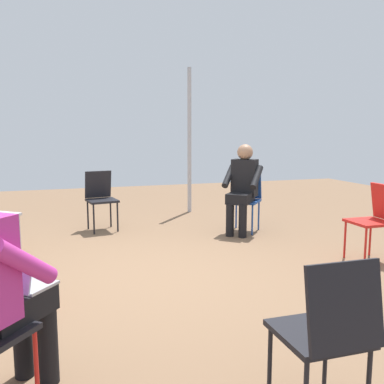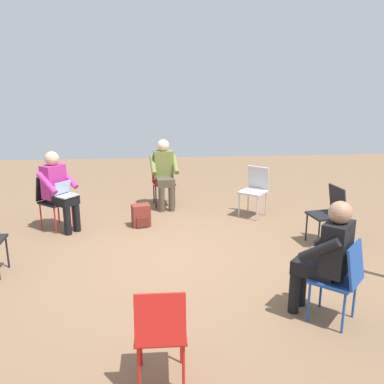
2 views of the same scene
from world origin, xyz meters
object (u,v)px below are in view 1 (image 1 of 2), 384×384
Objects in this scene: chair_west at (101,196)px; chair_north at (375,216)px; chair_northwest at (246,196)px; person_in_black at (243,184)px; backpack_near_laptop_user at (13,293)px; chair_east at (328,329)px.

chair_north is at bearing 128.48° from chair_west.
chair_northwest is 0.69× the size of person_in_black.
chair_west is 0.69× the size of person_in_black.
chair_northwest is 2.36× the size of backpack_near_laptop_user.
chair_northwest is at bearing -90.00° from person_in_black.
chair_west is 2.09m from chair_northwest.
chair_northwest is at bearing 70.77° from chair_east.
chair_north is at bearing 154.02° from chair_northwest.
chair_north is (-2.13, 2.12, 0.00)m from chair_east.
person_in_black is 3.45m from backpack_near_laptop_user.
chair_west is at bearing 97.68° from chair_east.
chair_west is 2.04m from person_in_black.
chair_northwest is at bearing 124.22° from backpack_near_laptop_user.
chair_west reaches higher than backpack_near_laptop_user.
chair_west is at bearing 17.94° from person_in_black.
backpack_near_laptop_user is (2.70, -0.98, -0.34)m from chair_west.
chair_northwest is at bearing 151.44° from chair_west.
chair_east is 1.00× the size of chair_west.
chair_northwest is 0.26m from person_in_black.
chair_north is 1.91m from chair_northwest.
person_in_black is (-1.64, -0.84, 0.20)m from chair_north.
chair_east is 4.62m from chair_west.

